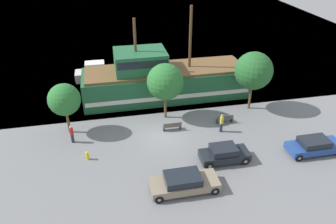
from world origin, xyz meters
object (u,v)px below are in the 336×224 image
moored_boat_dockside (98,73)px  parked_car_curb_mid (184,182)px  parked_car_curb_rear (224,154)px  fire_hydrant (87,155)px  bench_promenade_east (172,126)px  parked_car_curb_front (314,146)px  pedestrian_walking_far (221,123)px  bench_promenade_west (225,119)px  pirate_ship (164,79)px  pedestrian_walking_near (72,134)px

moored_boat_dockside → parked_car_curb_mid: moored_boat_dockside is taller
parked_car_curb_mid → parked_car_curb_rear: bearing=32.9°
fire_hydrant → bench_promenade_east: size_ratio=0.45×
parked_car_curb_front → parked_car_curb_rear: (-7.77, 0.43, 0.03)m
parked_car_curb_front → pedestrian_walking_far: bearing=144.9°
moored_boat_dockside → bench_promenade_west: bearing=-48.0°
pirate_ship → bench_promenade_west: 8.36m
parked_car_curb_front → parked_car_curb_mid: 11.94m
parked_car_curb_rear → bench_promenade_west: parked_car_curb_rear is taller
parked_car_curb_front → parked_car_curb_mid: parked_car_curb_mid is taller
parked_car_curb_front → pirate_ship: bearing=129.0°
pedestrian_walking_near → pedestrian_walking_far: pedestrian_walking_far is taller
fire_hydrant → bench_promenade_west: (12.92, 3.10, 0.02)m
fire_hydrant → moored_boat_dockside: bearing=85.4°
parked_car_curb_mid → pedestrian_walking_near: (-8.11, 7.76, 0.18)m
pedestrian_walking_far → bench_promenade_east: bearing=165.3°
parked_car_curb_mid → pirate_ship: bearing=84.5°
fire_hydrant → pedestrian_walking_near: 3.05m
bench_promenade_east → parked_car_curb_front: bearing=-27.8°
pirate_ship → moored_boat_dockside: bearing=138.4°
moored_boat_dockside → parked_car_curb_front: 25.62m
parked_car_curb_mid → bench_promenade_west: size_ratio=3.09×
moored_boat_dockside → fire_hydrant: size_ratio=7.53×
pedestrian_walking_near → pedestrian_walking_far: (13.33, -1.03, 0.06)m
pirate_ship → moored_boat_dockside: (-6.96, 6.19, -1.21)m
parked_car_curb_rear → pedestrian_walking_far: pedestrian_walking_far is taller
parked_car_curb_mid → pedestrian_walking_near: size_ratio=2.89×
moored_boat_dockside → bench_promenade_west: moored_boat_dockside is taller
bench_promenade_west → parked_car_curb_rear: bearing=-110.9°
parked_car_curb_front → moored_boat_dockside: bearing=132.4°
pedestrian_walking_far → bench_promenade_west: bearing=58.0°
pirate_ship → parked_car_curb_rear: bearing=-78.3°
parked_car_curb_mid → fire_hydrant: parked_car_curb_mid is taller
bench_promenade_west → fire_hydrant: bearing=-166.5°
parked_car_curb_rear → pedestrian_walking_near: pedestrian_walking_near is taller
pedestrian_walking_near → pedestrian_walking_far: bearing=-4.4°
pirate_ship → pedestrian_walking_far: pirate_ship is taller
pedestrian_walking_near → fire_hydrant: bearing=-64.9°
moored_boat_dockside → pedestrian_walking_far: moored_boat_dockside is taller
moored_boat_dockside → pedestrian_walking_near: (-2.57, -13.30, 0.04)m
moored_boat_dockside → bench_promenade_east: moored_boat_dockside is taller
moored_boat_dockside → pedestrian_walking_far: bearing=-53.1°
moored_boat_dockside → pedestrian_walking_near: size_ratio=3.39×
pirate_ship → moored_boat_dockside: pirate_ship is taller
pirate_ship → fire_hydrant: 12.95m
parked_car_curb_rear → fire_hydrant: size_ratio=5.17×
moored_boat_dockside → pedestrian_walking_far: 17.92m
parked_car_curb_rear → pedestrian_walking_far: size_ratio=2.19×
parked_car_curb_front → pedestrian_walking_far: 7.97m
pirate_ship → parked_car_curb_front: pirate_ship is taller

